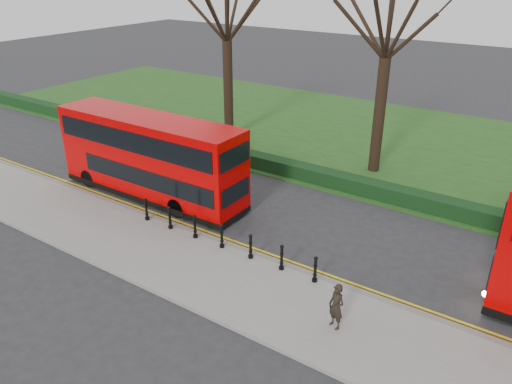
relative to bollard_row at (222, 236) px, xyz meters
The scene contains 12 objects.
ground 1.50m from the bollard_row, 94.75° to the left, with size 120.00×120.00×0.00m, color #28282B.
pavement 1.75m from the bollard_row, 93.89° to the right, with size 60.00×4.00×0.15m, color gray.
kerb 0.68m from the bollard_row, 107.77° to the left, with size 60.00×0.25×0.16m, color slate.
grass_verge 16.36m from the bollard_row, 90.39° to the left, with size 60.00×18.00×0.06m, color #214C19.
hedge 8.15m from the bollard_row, 90.79° to the left, with size 60.00×0.90×0.80m, color black.
yellow_line_outer 0.92m from the bollard_row, 99.79° to the left, with size 60.00×0.10×0.01m, color yellow.
yellow_line_inner 1.07m from the bollard_row, 97.52° to the left, with size 60.00×0.10×0.01m, color yellow.
tree_left 15.87m from the bollard_row, 125.55° to the left, with size 7.23×7.23×11.29m.
tree_mid 13.75m from the bollard_row, 80.56° to the left, with size 7.20×7.20×11.25m.
bollard_row is the anchor object (origin of this frame).
bus_lead 6.49m from the bollard_row, 160.01° to the left, with size 10.18×2.34×4.05m.
pedestrian 6.17m from the bollard_row, 17.16° to the right, with size 0.57×0.38×1.57m, color black.
Camera 1 is at (10.91, -14.92, 10.74)m, focal length 35.00 mm.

